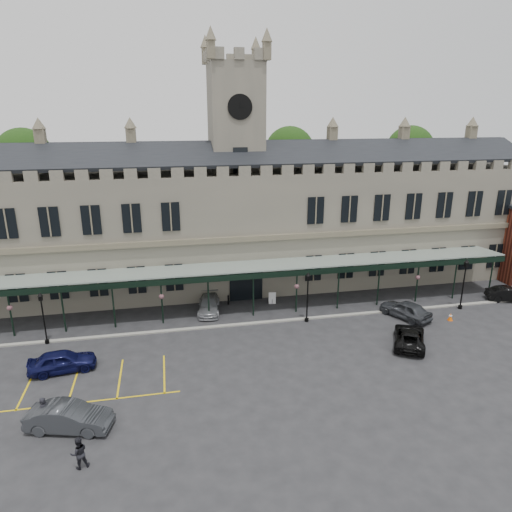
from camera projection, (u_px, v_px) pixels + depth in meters
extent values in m
plane|color=#232325|center=(272.00, 355.00, 34.45)|extent=(140.00, 140.00, 0.00)
cube|color=#625D51|center=(237.00, 228.00, 47.61)|extent=(60.00, 10.00, 12.00)
cube|color=brown|center=(246.00, 239.00, 42.71)|extent=(60.00, 0.35, 0.50)
cube|color=black|center=(240.00, 154.00, 42.93)|extent=(60.00, 4.77, 2.20)
cube|color=black|center=(232.00, 150.00, 47.61)|extent=(60.00, 4.77, 2.20)
cube|color=black|center=(246.00, 281.00, 44.07)|extent=(3.20, 0.18, 3.80)
cube|color=#625D51|center=(236.00, 180.00, 46.11)|extent=(5.00, 5.00, 22.00)
cylinder|color=silver|center=(240.00, 107.00, 41.61)|extent=(2.20, 0.12, 2.20)
cylinder|color=black|center=(240.00, 107.00, 41.55)|extent=(2.30, 0.04, 2.30)
cube|color=black|center=(240.00, 162.00, 43.11)|extent=(1.40, 0.12, 2.80)
cube|color=#8C9E93|center=(250.00, 266.00, 41.63)|extent=(50.00, 4.00, 0.40)
cube|color=black|center=(254.00, 276.00, 39.84)|extent=(50.00, 0.18, 0.50)
cube|color=gray|center=(257.00, 323.00, 39.57)|extent=(60.00, 0.40, 0.12)
cylinder|color=#332314|center=(34.00, 218.00, 51.87)|extent=(0.70, 0.70, 12.00)
sphere|color=black|center=(24.00, 156.00, 49.77)|extent=(6.00, 6.00, 6.00)
cylinder|color=#332314|center=(288.00, 208.00, 57.54)|extent=(0.70, 0.70, 12.00)
sphere|color=black|center=(289.00, 151.00, 55.43)|extent=(6.00, 6.00, 6.00)
cylinder|color=#332314|center=(405.00, 203.00, 60.56)|extent=(0.70, 0.70, 12.00)
sphere|color=black|center=(410.00, 149.00, 58.46)|extent=(6.00, 6.00, 6.00)
cylinder|color=black|center=(47.00, 342.00, 36.16)|extent=(0.34, 0.34, 0.28)
cylinder|color=black|center=(44.00, 322.00, 35.64)|extent=(0.11, 0.11, 3.73)
cube|color=black|center=(41.00, 298.00, 35.04)|extent=(0.26, 0.26, 0.37)
cone|color=black|center=(40.00, 294.00, 34.94)|extent=(0.41, 0.41, 0.28)
cylinder|color=black|center=(307.00, 320.00, 39.95)|extent=(0.35, 0.35, 0.29)
cylinder|color=black|center=(307.00, 301.00, 39.41)|extent=(0.12, 0.12, 3.93)
cube|color=black|center=(308.00, 278.00, 38.78)|extent=(0.28, 0.28, 0.39)
cone|color=black|center=(308.00, 274.00, 38.67)|extent=(0.43, 0.43, 0.29)
cylinder|color=black|center=(460.00, 307.00, 42.56)|extent=(0.38, 0.38, 0.31)
cylinder|color=black|center=(463.00, 288.00, 41.98)|extent=(0.13, 0.13, 4.18)
cube|color=black|center=(466.00, 265.00, 41.31)|extent=(0.29, 0.29, 0.42)
cone|color=black|center=(467.00, 261.00, 41.20)|extent=(0.46, 0.46, 0.31)
cube|color=#EB5807|center=(450.00, 320.00, 40.19)|extent=(0.37, 0.37, 0.04)
cone|color=#EB5807|center=(450.00, 317.00, 40.10)|extent=(0.43, 0.43, 0.68)
cylinder|color=silver|center=(451.00, 316.00, 40.07)|extent=(0.28, 0.28, 0.10)
cylinder|color=black|center=(272.00, 301.00, 43.59)|extent=(0.06, 0.06, 0.49)
cube|color=silver|center=(272.00, 298.00, 43.49)|extent=(0.69, 0.14, 1.18)
cylinder|color=black|center=(228.00, 300.00, 43.40)|extent=(0.16, 0.16, 0.92)
cylinder|color=black|center=(307.00, 298.00, 43.81)|extent=(0.16, 0.16, 0.88)
imported|color=#0D0F3A|center=(62.00, 361.00, 32.11)|extent=(4.76, 2.44, 1.55)
imported|color=#323539|center=(69.00, 417.00, 26.15)|extent=(5.10, 2.84, 1.59)
imported|color=gray|center=(209.00, 305.00, 41.80)|extent=(2.53, 4.88, 1.35)
imported|color=black|center=(409.00, 337.00, 35.78)|extent=(4.32, 5.35, 1.35)
imported|color=#323539|center=(405.00, 309.00, 40.51)|extent=(3.79, 4.98, 1.58)
imported|color=black|center=(509.00, 294.00, 44.18)|extent=(4.40, 2.64, 1.37)
imported|color=black|center=(45.00, 412.00, 26.32)|extent=(0.77, 0.84, 1.92)
imported|color=black|center=(79.00, 453.00, 23.27)|extent=(1.04, 0.92, 1.80)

